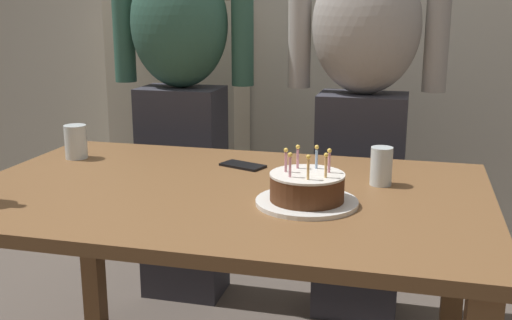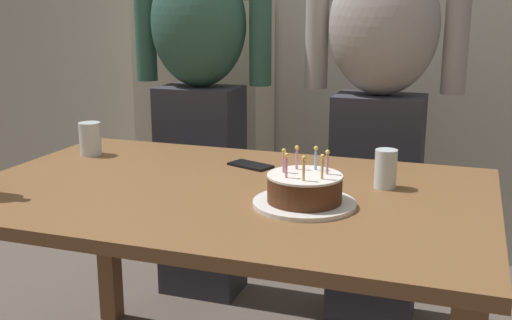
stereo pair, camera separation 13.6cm
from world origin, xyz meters
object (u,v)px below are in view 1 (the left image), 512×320
(person_woman_cardigan, at_px, (363,106))
(person_man_bearded, at_px, (181,98))
(birthday_cake, at_px, (307,190))
(water_glass_near, at_px, (381,166))
(cell_phone, at_px, (243,165))
(water_glass_far, at_px, (76,142))

(person_woman_cardigan, bearing_deg, person_man_bearded, 0.00)
(person_man_bearded, xyz_separation_m, person_woman_cardigan, (0.75, 0.00, 0.00))
(birthday_cake, relative_size, person_woman_cardigan, 0.17)
(person_man_bearded, relative_size, person_woman_cardigan, 1.00)
(water_glass_near, distance_m, cell_phone, 0.46)
(birthday_cake, xyz_separation_m, cell_phone, (-0.27, 0.34, -0.03))
(birthday_cake, relative_size, person_man_bearded, 0.17)
(birthday_cake, xyz_separation_m, water_glass_near, (0.18, 0.24, 0.02))
(person_man_bearded, height_order, person_woman_cardigan, same)
(birthday_cake, xyz_separation_m, person_man_bearded, (-0.69, 0.86, 0.09))
(birthday_cake, relative_size, water_glass_far, 2.37)
(birthday_cake, xyz_separation_m, water_glass_far, (-0.86, 0.31, 0.02))
(cell_phone, bearing_deg, person_woman_cardigan, 77.79)
(cell_phone, xyz_separation_m, person_man_bearded, (-0.41, 0.52, 0.13))
(birthday_cake, bearing_deg, person_man_bearded, 128.53)
(cell_phone, relative_size, person_man_bearded, 0.09)
(person_woman_cardigan, bearing_deg, water_glass_far, 30.92)
(water_glass_near, height_order, person_woman_cardigan, person_woman_cardigan)
(water_glass_near, xyz_separation_m, person_man_bearded, (-0.86, 0.62, 0.08))
(water_glass_far, distance_m, person_man_bearded, 0.59)
(birthday_cake, height_order, cell_phone, birthday_cake)
(birthday_cake, distance_m, person_woman_cardigan, 0.87)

